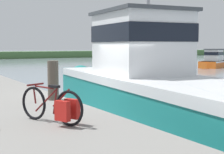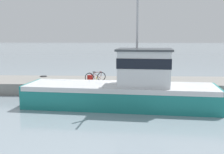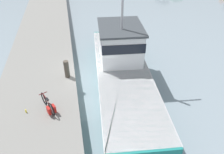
{
  "view_description": "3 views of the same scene",
  "coord_description": "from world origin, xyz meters",
  "px_view_note": "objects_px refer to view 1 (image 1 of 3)",
  "views": [
    {
      "loc": [
        -5.24,
        -9.8,
        2.47
      ],
      "look_at": [
        -0.21,
        -1.09,
        1.54
      ],
      "focal_mm": 55.0,
      "sensor_mm": 36.0,
      "label": 1
    },
    {
      "loc": [
        19.02,
        -0.94,
        4.49
      ],
      "look_at": [
        0.16,
        -1.76,
        1.7
      ],
      "focal_mm": 45.0,
      "sensor_mm": 36.0,
      "label": 2
    },
    {
      "loc": [
        -1.32,
        -12.1,
        8.84
      ],
      "look_at": [
        0.95,
        -1.08,
        0.94
      ],
      "focal_mm": 35.0,
      "sensor_mm": 36.0,
      "label": 3
    }
  ],
  "objects_px": {
    "fishing_boat_main": "(152,81)",
    "bicycle_touring": "(56,106)",
    "mooring_post": "(53,80)",
    "boat_white_moored": "(122,62)",
    "boat_green_anchored": "(215,61)"
  },
  "relations": [
    {
      "from": "boat_green_anchored",
      "to": "bicycle_touring",
      "type": "distance_m",
      "value": 34.5
    },
    {
      "from": "boat_white_moored",
      "to": "mooring_post",
      "type": "relative_size",
      "value": 6.43
    },
    {
      "from": "boat_green_anchored",
      "to": "fishing_boat_main",
      "type": "bearing_deg",
      "value": 102.92
    },
    {
      "from": "boat_green_anchored",
      "to": "bicycle_touring",
      "type": "xyz_separation_m",
      "value": [
        -27.11,
        -21.33,
        0.51
      ]
    },
    {
      "from": "mooring_post",
      "to": "bicycle_touring",
      "type": "bearing_deg",
      "value": -109.32
    },
    {
      "from": "boat_white_moored",
      "to": "mooring_post",
      "type": "xyz_separation_m",
      "value": [
        -16.13,
        -22.23,
        0.77
      ]
    },
    {
      "from": "boat_white_moored",
      "to": "mooring_post",
      "type": "bearing_deg",
      "value": -138.03
    },
    {
      "from": "boat_green_anchored",
      "to": "bicycle_touring",
      "type": "height_order",
      "value": "boat_green_anchored"
    },
    {
      "from": "boat_white_moored",
      "to": "mooring_post",
      "type": "height_order",
      "value": "mooring_post"
    },
    {
      "from": "boat_white_moored",
      "to": "bicycle_touring",
      "type": "xyz_separation_m",
      "value": [
        -17.16,
        -25.16,
        0.56
      ]
    },
    {
      "from": "mooring_post",
      "to": "boat_green_anchored",
      "type": "bearing_deg",
      "value": 35.2
    },
    {
      "from": "mooring_post",
      "to": "boat_white_moored",
      "type": "bearing_deg",
      "value": 54.04
    },
    {
      "from": "fishing_boat_main",
      "to": "bicycle_touring",
      "type": "relative_size",
      "value": 8.96
    },
    {
      "from": "fishing_boat_main",
      "to": "bicycle_touring",
      "type": "height_order",
      "value": "fishing_boat_main"
    },
    {
      "from": "bicycle_touring",
      "to": "boat_white_moored",
      "type": "bearing_deg",
      "value": 31.35
    }
  ]
}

